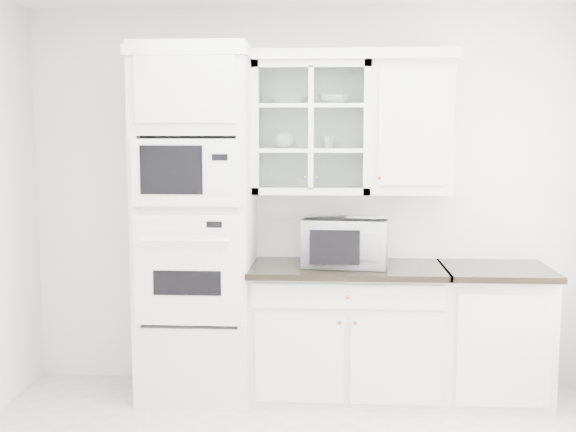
{
  "coord_description": "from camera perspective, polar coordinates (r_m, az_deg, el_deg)",
  "views": [
    {
      "loc": [
        0.18,
        -3.42,
        1.81
      ],
      "look_at": [
        -0.1,
        1.05,
        1.3
      ],
      "focal_mm": 45.0,
      "sensor_mm": 36.0,
      "label": 1
    }
  ],
  "objects": [
    {
      "name": "room_shell",
      "position": [
        3.86,
        0.91,
        6.04
      ],
      "size": [
        4.0,
        3.5,
        2.7
      ],
      "color": "white",
      "rests_on": "ground"
    },
    {
      "name": "base_cabinet_run",
      "position": [
        5.05,
        4.64,
        -8.99
      ],
      "size": [
        1.32,
        0.67,
        0.92
      ],
      "color": "silver",
      "rests_on": "ground"
    },
    {
      "name": "crown_molding",
      "position": [
        5.01,
        0.67,
        12.51
      ],
      "size": [
        2.14,
        0.38,
        0.07
      ],
      "primitive_type": "cube",
      "color": "white",
      "rests_on": "room_shell"
    },
    {
      "name": "countertop_microwave",
      "position": [
        4.92,
        4.57,
        -2.02
      ],
      "size": [
        0.61,
        0.52,
        0.33
      ],
      "primitive_type": "imported",
      "rotation": [
        0.0,
        0.0,
        3.03
      ],
      "color": "white",
      "rests_on": "base_cabinet_run"
    },
    {
      "name": "extra_base_cabinet",
      "position": [
        5.17,
        15.93,
        -8.86
      ],
      "size": [
        0.72,
        0.67,
        0.92
      ],
      "color": "silver",
      "rests_on": "ground"
    },
    {
      "name": "cup_b",
      "position": [
        5.02,
        3.2,
        5.86
      ],
      "size": [
        0.12,
        0.12,
        0.09
      ],
      "primitive_type": "imported",
      "rotation": [
        0.0,
        0.0,
        0.22
      ],
      "color": "white",
      "rests_on": "upper_cabinet_glass"
    },
    {
      "name": "oven_column",
      "position": [
        4.96,
        -7.24,
        -0.62
      ],
      "size": [
        0.76,
        0.68,
        2.4
      ],
      "color": "silver",
      "rests_on": "ground"
    },
    {
      "name": "bowl_a",
      "position": [
        5.03,
        0.15,
        9.11
      ],
      "size": [
        0.31,
        0.31,
        0.06
      ],
      "primitive_type": "imported",
      "rotation": [
        0.0,
        0.0,
        -0.34
      ],
      "color": "white",
      "rests_on": "upper_cabinet_glass"
    },
    {
      "name": "upper_cabinet_glass",
      "position": [
        5.01,
        1.88,
        6.95
      ],
      "size": [
        0.8,
        0.33,
        0.9
      ],
      "color": "silver",
      "rests_on": "room_shell"
    },
    {
      "name": "cup_a",
      "position": [
        5.01,
        -0.32,
        5.94
      ],
      "size": [
        0.15,
        0.15,
        0.1
      ],
      "primitive_type": "imported",
      "rotation": [
        0.0,
        0.0,
        -0.21
      ],
      "color": "white",
      "rests_on": "upper_cabinet_glass"
    },
    {
      "name": "bowl_b",
      "position": [
        5.02,
        3.72,
        9.15
      ],
      "size": [
        0.27,
        0.27,
        0.07
      ],
      "primitive_type": "imported",
      "rotation": [
        0.0,
        0.0,
        0.33
      ],
      "color": "white",
      "rests_on": "upper_cabinet_glass"
    },
    {
      "name": "upper_cabinet_solid",
      "position": [
        5.03,
        9.64,
        6.86
      ],
      "size": [
        0.55,
        0.33,
        0.9
      ],
      "primitive_type": "cube",
      "color": "silver",
      "rests_on": "room_shell"
    }
  ]
}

